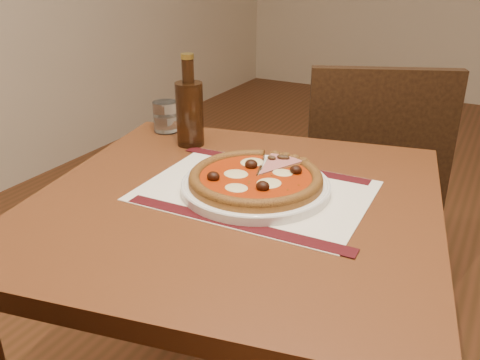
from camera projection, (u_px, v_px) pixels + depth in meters
The scene contains 8 objects.
table at pixel (236, 240), 1.07m from camera, with size 0.94×0.94×0.75m.
chair_far at pixel (369, 179), 1.68m from camera, with size 0.56×0.56×0.91m.
placemat at pixel (255, 191), 1.05m from camera, with size 0.46×0.33×0.00m, color white.
plate at pixel (255, 186), 1.05m from camera, with size 0.31×0.31×0.02m, color white.
pizza at pixel (256, 178), 1.04m from camera, with size 0.28×0.28×0.04m.
ham_slice at pixel (279, 167), 1.10m from camera, with size 0.10×0.14×0.02m.
water_glass at pixel (166, 117), 1.39m from camera, with size 0.07×0.07×0.08m, color white.
bottle at pixel (190, 110), 1.27m from camera, with size 0.07×0.07×0.23m.
Camera 1 is at (-0.15, -1.71, 1.20)m, focal length 38.00 mm.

